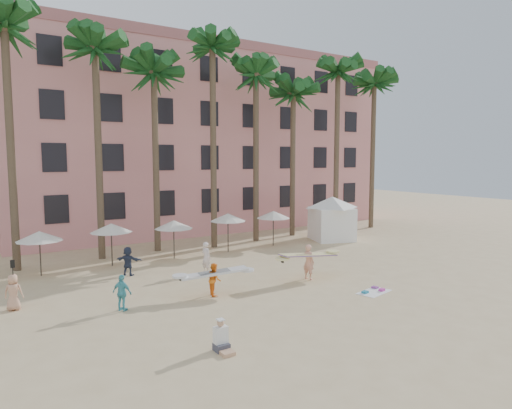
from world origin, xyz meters
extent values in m
plane|color=#D1B789|center=(0.00, 0.00, 0.00)|extent=(120.00, 120.00, 0.00)
cube|color=pink|center=(7.00, 26.00, 8.00)|extent=(35.00, 14.00, 16.00)
cylinder|color=brown|center=(-10.00, 14.50, 7.00)|extent=(0.44, 0.44, 14.00)
cylinder|color=brown|center=(-5.00, 15.00, 6.75)|extent=(0.44, 0.44, 13.50)
cylinder|color=brown|center=(-1.00, 15.50, 6.25)|extent=(0.44, 0.44, 12.50)
cylinder|color=brown|center=(3.00, 14.50, 7.25)|extent=(0.44, 0.44, 14.50)
cylinder|color=brown|center=(7.00, 15.00, 6.50)|extent=(0.44, 0.44, 13.00)
cylinder|color=brown|center=(11.00, 15.50, 6.00)|extent=(0.44, 0.44, 12.00)
cylinder|color=brown|center=(15.00, 14.50, 7.00)|extent=(0.44, 0.44, 14.00)
cylinder|color=brown|center=(20.00, 15.00, 6.75)|extent=(0.44, 0.44, 13.50)
cylinder|color=#332B23|center=(-9.00, 12.40, 1.20)|extent=(0.07, 0.07, 2.40)
cone|color=silver|center=(-9.00, 12.40, 2.25)|extent=(2.50, 2.50, 0.55)
cylinder|color=#332B23|center=(-5.00, 12.60, 1.25)|extent=(0.07, 0.07, 2.50)
cone|color=silver|center=(-5.00, 12.60, 2.35)|extent=(2.50, 2.50, 0.55)
cylinder|color=#332B23|center=(-1.00, 12.50, 1.20)|extent=(0.07, 0.07, 2.40)
cone|color=silver|center=(-1.00, 12.50, 2.25)|extent=(2.50, 2.50, 0.55)
cylinder|color=#332B23|center=(3.00, 12.40, 1.30)|extent=(0.07, 0.07, 2.60)
cone|color=silver|center=(3.00, 12.40, 2.45)|extent=(2.50, 2.50, 0.55)
cylinder|color=#332B23|center=(7.00, 12.60, 1.25)|extent=(0.07, 0.07, 2.50)
cone|color=silver|center=(7.00, 12.60, 2.35)|extent=(2.50, 2.50, 0.55)
cube|color=white|center=(12.32, 12.02, 1.30)|extent=(3.81, 3.81, 2.60)
cone|color=white|center=(12.32, 12.02, 3.05)|extent=(5.72, 5.72, 0.90)
cube|color=white|center=(4.30, 0.09, 0.01)|extent=(1.98, 1.37, 0.02)
cube|color=teal|center=(3.77, 0.17, 0.07)|extent=(0.35, 0.31, 0.10)
cube|color=#CD38A4|center=(4.74, -0.02, 0.08)|extent=(0.32, 0.28, 0.12)
cube|color=#8A3D92|center=(4.82, 0.51, 0.06)|extent=(0.32, 0.35, 0.08)
imported|color=#E3997F|center=(3.12, 3.71, 0.96)|extent=(0.61, 0.79, 1.93)
cube|color=#F8EB9B|center=(3.12, 3.71, 1.35)|extent=(3.47, 0.80, 0.40)
imported|color=orange|center=(-2.53, 3.91, 0.78)|extent=(0.76, 0.88, 1.56)
cube|color=silver|center=(-2.53, 3.91, 1.09)|extent=(3.37, 1.43, 0.33)
imported|color=silver|center=(-0.94, 7.94, 0.90)|extent=(0.60, 0.75, 1.81)
imported|color=#2D3750|center=(-4.88, 9.82, 0.82)|extent=(1.41, 1.42, 1.64)
imported|color=tan|center=(-10.84, 6.70, 0.80)|extent=(0.92, 0.78, 1.59)
imported|color=#4FAFB9|center=(-6.91, 4.05, 0.80)|extent=(0.87, 0.98, 1.60)
cylinder|color=black|center=(-10.82, 6.64, 1.05)|extent=(0.04, 0.04, 2.10)
cube|color=black|center=(-10.82, 6.64, 2.05)|extent=(0.18, 0.03, 0.35)
cube|color=#3F3F4C|center=(-5.28, -1.86, 0.13)|extent=(0.48, 0.45, 0.26)
cube|color=tan|center=(-5.28, -2.24, 0.06)|extent=(0.43, 0.48, 0.13)
cube|color=white|center=(-5.28, -1.81, 0.54)|extent=(0.47, 0.28, 0.59)
sphere|color=tan|center=(-5.28, -1.81, 0.97)|extent=(0.26, 0.26, 0.26)
camera|label=1|loc=(-12.42, -15.12, 6.58)|focal=32.00mm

